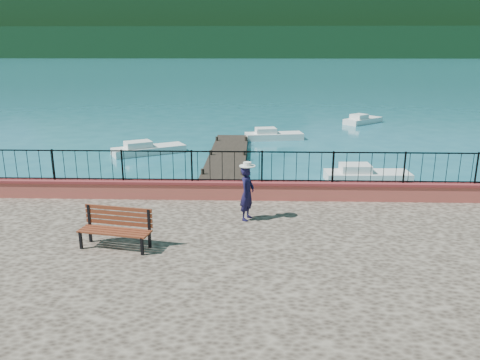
# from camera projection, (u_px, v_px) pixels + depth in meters

# --- Properties ---
(ground) EXTENTS (2000.00, 2000.00, 0.00)m
(ground) POSITION_uv_depth(u_px,v_px,m) (275.00, 291.00, 11.62)
(ground) COLOR #19596B
(ground) RESTS_ON ground
(parapet) EXTENTS (28.00, 0.46, 0.58)m
(parapet) POSITION_uv_depth(u_px,v_px,m) (271.00, 190.00, 14.77)
(parapet) COLOR #AA4D3D
(parapet) RESTS_ON promenade
(railing) EXTENTS (27.00, 0.05, 0.95)m
(railing) POSITION_uv_depth(u_px,v_px,m) (272.00, 167.00, 14.56)
(railing) COLOR black
(railing) RESTS_ON parapet
(dock) EXTENTS (2.00, 16.00, 0.30)m
(dock) POSITION_uv_depth(u_px,v_px,m) (225.00, 167.00, 23.18)
(dock) COLOR #2D231C
(dock) RESTS_ON ground
(far_forest) EXTENTS (900.00, 60.00, 18.00)m
(far_forest) POSITION_uv_depth(u_px,v_px,m) (257.00, 43.00, 297.71)
(far_forest) COLOR black
(far_forest) RESTS_ON ground
(foothills) EXTENTS (900.00, 120.00, 44.00)m
(foothills) POSITION_uv_depth(u_px,v_px,m) (257.00, 26.00, 351.88)
(foothills) COLOR black
(foothills) RESTS_ON ground
(companion_hill) EXTENTS (448.00, 384.00, 180.00)m
(companion_hill) POSITION_uv_depth(u_px,v_px,m) (445.00, 53.00, 543.25)
(companion_hill) COLOR #142D23
(companion_hill) RESTS_ON ground
(park_bench) EXTENTS (1.81, 0.90, 0.96)m
(park_bench) POSITION_uv_depth(u_px,v_px,m) (116.00, 236.00, 11.16)
(park_bench) COLOR black
(park_bench) RESTS_ON promenade
(person) EXTENTS (0.55, 0.65, 1.53)m
(person) POSITION_uv_depth(u_px,v_px,m) (247.00, 193.00, 12.89)
(person) COLOR black
(person) RESTS_ON promenade
(hat) EXTENTS (0.44, 0.44, 0.12)m
(hat) POSITION_uv_depth(u_px,v_px,m) (247.00, 164.00, 12.67)
(hat) COLOR silver
(hat) RESTS_ON person
(boat_1) EXTENTS (3.81, 1.41, 0.80)m
(boat_1) POSITION_uv_depth(u_px,v_px,m) (368.00, 172.00, 21.16)
(boat_1) COLOR silver
(boat_1) RESTS_ON ground
(boat_3) EXTENTS (4.18, 3.13, 0.80)m
(boat_3) POSITION_uv_depth(u_px,v_px,m) (149.00, 147.00, 26.63)
(boat_3) COLOR silver
(boat_3) RESTS_ON ground
(boat_4) EXTENTS (3.91, 1.90, 0.80)m
(boat_4) POSITION_uv_depth(u_px,v_px,m) (274.00, 133.00, 30.85)
(boat_4) COLOR silver
(boat_4) RESTS_ON ground
(boat_5) EXTENTS (3.49, 3.29, 0.80)m
(boat_5) POSITION_uv_depth(u_px,v_px,m) (363.00, 118.00, 37.43)
(boat_5) COLOR silver
(boat_5) RESTS_ON ground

